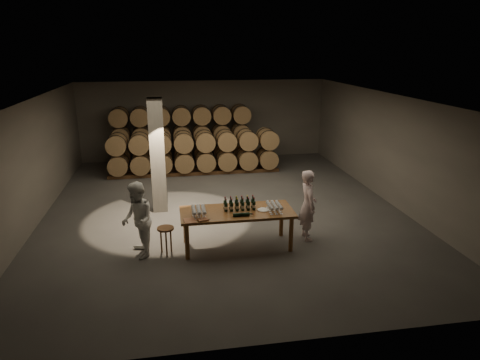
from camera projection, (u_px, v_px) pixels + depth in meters
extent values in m
plane|color=#4A4846|center=(223.00, 209.00, 12.44)|extent=(12.00, 12.00, 0.00)
plane|color=#605E59|center=(222.00, 97.00, 11.48)|extent=(12.00, 12.00, 0.00)
plane|color=#656057|center=(204.00, 120.00, 17.60)|extent=(10.00, 0.00, 10.00)
plane|color=#656057|center=(274.00, 253.00, 6.31)|extent=(10.00, 0.00, 10.00)
plane|color=#656057|center=(33.00, 163.00, 11.17)|extent=(0.00, 12.00, 12.00)
plane|color=#656057|center=(389.00, 148.00, 12.75)|extent=(0.00, 12.00, 12.00)
cube|color=#6A665C|center=(158.00, 156.00, 11.86)|extent=(0.40, 0.40, 3.20)
cylinder|color=brown|center=(187.00, 242.00, 9.37)|extent=(0.10, 0.10, 0.84)
cylinder|color=brown|center=(291.00, 234.00, 9.74)|extent=(0.10, 0.10, 0.84)
cylinder|color=brown|center=(185.00, 226.00, 10.18)|extent=(0.10, 0.10, 0.84)
cylinder|color=brown|center=(281.00, 220.00, 10.55)|extent=(0.10, 0.10, 0.84)
cube|color=brown|center=(237.00, 212.00, 9.82)|extent=(2.60, 1.10, 0.06)
cube|color=brown|center=(183.00, 164.00, 16.88)|extent=(5.48, 0.10, 0.12)
cube|color=brown|center=(183.00, 160.00, 17.44)|extent=(5.48, 0.10, 0.12)
cylinder|color=olive|center=(122.00, 155.00, 16.67)|extent=(0.70, 0.95, 0.70)
cylinder|color=black|center=(122.00, 156.00, 16.43)|extent=(0.73, 0.04, 0.73)
cylinder|color=black|center=(123.00, 153.00, 16.91)|extent=(0.73, 0.04, 0.73)
cylinder|color=olive|center=(143.00, 154.00, 16.79)|extent=(0.70, 0.95, 0.70)
cylinder|color=black|center=(142.00, 155.00, 16.55)|extent=(0.73, 0.04, 0.73)
cylinder|color=black|center=(143.00, 152.00, 17.04)|extent=(0.73, 0.04, 0.73)
cylinder|color=olive|center=(163.00, 153.00, 16.92)|extent=(0.70, 0.95, 0.70)
cylinder|color=black|center=(163.00, 155.00, 16.67)|extent=(0.73, 0.04, 0.73)
cylinder|color=black|center=(163.00, 152.00, 17.16)|extent=(0.73, 0.04, 0.73)
cylinder|color=olive|center=(183.00, 152.00, 17.04)|extent=(0.70, 0.95, 0.70)
cylinder|color=black|center=(183.00, 154.00, 16.79)|extent=(0.73, 0.04, 0.73)
cylinder|color=black|center=(182.00, 151.00, 17.28)|extent=(0.73, 0.04, 0.73)
cylinder|color=olive|center=(202.00, 152.00, 17.16)|extent=(0.70, 0.95, 0.70)
cylinder|color=black|center=(203.00, 153.00, 16.92)|extent=(0.73, 0.04, 0.73)
cylinder|color=black|center=(202.00, 150.00, 17.41)|extent=(0.73, 0.04, 0.73)
cylinder|color=olive|center=(222.00, 151.00, 17.28)|extent=(0.70, 0.95, 0.70)
cylinder|color=black|center=(222.00, 152.00, 17.04)|extent=(0.73, 0.04, 0.73)
cylinder|color=black|center=(221.00, 149.00, 17.53)|extent=(0.73, 0.04, 0.73)
cylinder|color=olive|center=(241.00, 150.00, 17.41)|extent=(0.70, 0.95, 0.70)
cylinder|color=black|center=(242.00, 152.00, 17.16)|extent=(0.73, 0.04, 0.73)
cylinder|color=black|center=(239.00, 149.00, 17.65)|extent=(0.73, 0.04, 0.73)
cylinder|color=olive|center=(121.00, 136.00, 16.45)|extent=(0.70, 0.95, 0.70)
cylinder|color=black|center=(120.00, 137.00, 16.20)|extent=(0.73, 0.04, 0.73)
cylinder|color=black|center=(121.00, 135.00, 16.69)|extent=(0.73, 0.04, 0.73)
cylinder|color=olive|center=(141.00, 135.00, 16.57)|extent=(0.70, 0.95, 0.70)
cylinder|color=black|center=(141.00, 137.00, 16.33)|extent=(0.73, 0.04, 0.73)
cylinder|color=black|center=(142.00, 134.00, 16.82)|extent=(0.73, 0.04, 0.73)
cylinder|color=olive|center=(162.00, 135.00, 16.69)|extent=(0.70, 0.95, 0.70)
cylinder|color=black|center=(162.00, 136.00, 16.45)|extent=(0.73, 0.04, 0.73)
cylinder|color=black|center=(162.00, 133.00, 16.94)|extent=(0.73, 0.04, 0.73)
cylinder|color=olive|center=(182.00, 134.00, 16.82)|extent=(0.70, 0.95, 0.70)
cylinder|color=black|center=(182.00, 135.00, 16.57)|extent=(0.73, 0.04, 0.73)
cylinder|color=black|center=(182.00, 133.00, 17.06)|extent=(0.73, 0.04, 0.73)
cylinder|color=olive|center=(202.00, 133.00, 16.94)|extent=(0.70, 0.95, 0.70)
cylinder|color=black|center=(202.00, 135.00, 16.69)|extent=(0.73, 0.04, 0.73)
cylinder|color=black|center=(201.00, 132.00, 17.18)|extent=(0.73, 0.04, 0.73)
cylinder|color=olive|center=(221.00, 133.00, 17.06)|extent=(0.70, 0.95, 0.70)
cylinder|color=black|center=(222.00, 134.00, 16.82)|extent=(0.73, 0.04, 0.73)
cylinder|color=black|center=(220.00, 132.00, 17.31)|extent=(0.73, 0.04, 0.73)
cylinder|color=olive|center=(241.00, 132.00, 17.19)|extent=(0.70, 0.95, 0.70)
cylinder|color=black|center=(242.00, 133.00, 16.94)|extent=(0.73, 0.04, 0.73)
cylinder|color=black|center=(239.00, 131.00, 17.43)|extent=(0.73, 0.04, 0.73)
cylinder|color=olive|center=(119.00, 117.00, 16.23)|extent=(0.70, 0.95, 0.70)
cylinder|color=black|center=(118.00, 118.00, 15.98)|extent=(0.73, 0.04, 0.73)
cylinder|color=black|center=(120.00, 116.00, 16.47)|extent=(0.73, 0.04, 0.73)
cylinder|color=olive|center=(140.00, 116.00, 16.35)|extent=(0.70, 0.95, 0.70)
cylinder|color=black|center=(140.00, 117.00, 16.10)|extent=(0.73, 0.04, 0.73)
cylinder|color=black|center=(141.00, 115.00, 16.59)|extent=(0.73, 0.04, 0.73)
cylinder|color=olive|center=(161.00, 116.00, 16.47)|extent=(0.70, 0.95, 0.70)
cylinder|color=black|center=(161.00, 117.00, 16.23)|extent=(0.73, 0.04, 0.73)
cylinder|color=black|center=(161.00, 115.00, 16.72)|extent=(0.73, 0.04, 0.73)
cylinder|color=olive|center=(181.00, 115.00, 16.60)|extent=(0.70, 0.95, 0.70)
cylinder|color=black|center=(181.00, 116.00, 16.35)|extent=(0.73, 0.04, 0.73)
cylinder|color=black|center=(181.00, 114.00, 16.84)|extent=(0.73, 0.04, 0.73)
cylinder|color=olive|center=(201.00, 115.00, 16.72)|extent=(0.70, 0.95, 0.70)
cylinder|color=black|center=(202.00, 116.00, 16.47)|extent=(0.73, 0.04, 0.73)
cylinder|color=black|center=(201.00, 114.00, 16.96)|extent=(0.73, 0.04, 0.73)
cylinder|color=olive|center=(221.00, 114.00, 16.84)|extent=(0.70, 0.95, 0.70)
cylinder|color=black|center=(222.00, 115.00, 16.60)|extent=(0.73, 0.04, 0.73)
cylinder|color=black|center=(220.00, 113.00, 17.09)|extent=(0.73, 0.04, 0.73)
cylinder|color=olive|center=(241.00, 114.00, 16.96)|extent=(0.70, 0.95, 0.70)
cylinder|color=black|center=(242.00, 115.00, 16.72)|extent=(0.73, 0.04, 0.73)
cylinder|color=black|center=(239.00, 113.00, 17.21)|extent=(0.73, 0.04, 0.73)
cube|color=brown|center=(196.00, 174.00, 15.62)|extent=(6.26, 0.10, 0.12)
cube|color=brown|center=(195.00, 169.00, 16.19)|extent=(6.26, 0.10, 0.12)
cylinder|color=olive|center=(119.00, 164.00, 15.35)|extent=(0.70, 0.95, 0.70)
cylinder|color=black|center=(118.00, 166.00, 15.11)|extent=(0.73, 0.04, 0.73)
cylinder|color=black|center=(119.00, 162.00, 15.60)|extent=(0.73, 0.04, 0.73)
cylinder|color=olive|center=(141.00, 163.00, 15.48)|extent=(0.70, 0.95, 0.70)
cylinder|color=black|center=(141.00, 165.00, 15.23)|extent=(0.73, 0.04, 0.73)
cylinder|color=black|center=(141.00, 161.00, 15.72)|extent=(0.73, 0.04, 0.73)
cylinder|color=olive|center=(163.00, 162.00, 15.60)|extent=(0.70, 0.95, 0.70)
cylinder|color=black|center=(163.00, 164.00, 15.35)|extent=(0.73, 0.04, 0.73)
cylinder|color=black|center=(163.00, 160.00, 15.84)|extent=(0.73, 0.04, 0.73)
cylinder|color=olive|center=(184.00, 161.00, 15.72)|extent=(0.70, 0.95, 0.70)
cylinder|color=black|center=(184.00, 163.00, 15.48)|extent=(0.73, 0.04, 0.73)
cylinder|color=black|center=(184.00, 159.00, 15.97)|extent=(0.73, 0.04, 0.73)
cylinder|color=olive|center=(205.00, 160.00, 15.84)|extent=(0.70, 0.95, 0.70)
cylinder|color=black|center=(206.00, 162.00, 15.60)|extent=(0.73, 0.04, 0.73)
cylinder|color=black|center=(205.00, 159.00, 16.09)|extent=(0.73, 0.04, 0.73)
cylinder|color=olive|center=(226.00, 159.00, 15.97)|extent=(0.70, 0.95, 0.70)
cylinder|color=black|center=(227.00, 161.00, 15.72)|extent=(0.73, 0.04, 0.73)
cylinder|color=black|center=(225.00, 158.00, 16.21)|extent=(0.73, 0.04, 0.73)
cylinder|color=olive|center=(247.00, 159.00, 16.09)|extent=(0.70, 0.95, 0.70)
cylinder|color=black|center=(248.00, 160.00, 15.84)|extent=(0.73, 0.04, 0.73)
cylinder|color=black|center=(245.00, 157.00, 16.33)|extent=(0.73, 0.04, 0.73)
cylinder|color=olive|center=(267.00, 158.00, 16.21)|extent=(0.70, 0.95, 0.70)
cylinder|color=black|center=(268.00, 159.00, 15.97)|extent=(0.73, 0.04, 0.73)
cylinder|color=black|center=(265.00, 156.00, 16.46)|extent=(0.73, 0.04, 0.73)
cylinder|color=olive|center=(117.00, 144.00, 15.13)|extent=(0.70, 0.95, 0.70)
cylinder|color=black|center=(116.00, 145.00, 14.89)|extent=(0.73, 0.04, 0.73)
cylinder|color=black|center=(118.00, 142.00, 15.38)|extent=(0.73, 0.04, 0.73)
cylinder|color=olive|center=(139.00, 143.00, 15.25)|extent=(0.70, 0.95, 0.70)
cylinder|color=black|center=(139.00, 145.00, 15.01)|extent=(0.73, 0.04, 0.73)
cylinder|color=black|center=(140.00, 142.00, 15.50)|extent=(0.73, 0.04, 0.73)
cylinder|color=olive|center=(162.00, 142.00, 15.38)|extent=(0.70, 0.95, 0.70)
cylinder|color=black|center=(162.00, 144.00, 15.13)|extent=(0.73, 0.04, 0.73)
cylinder|color=black|center=(162.00, 141.00, 15.62)|extent=(0.73, 0.04, 0.73)
cylinder|color=olive|center=(183.00, 142.00, 15.50)|extent=(0.70, 0.95, 0.70)
cylinder|color=black|center=(184.00, 143.00, 15.25)|extent=(0.73, 0.04, 0.73)
cylinder|color=black|center=(183.00, 140.00, 15.74)|extent=(0.73, 0.04, 0.73)
cylinder|color=olive|center=(205.00, 141.00, 15.62)|extent=(0.70, 0.95, 0.70)
cylinder|color=black|center=(205.00, 142.00, 15.38)|extent=(0.73, 0.04, 0.73)
cylinder|color=black|center=(204.00, 139.00, 15.87)|extent=(0.73, 0.04, 0.73)
cylinder|color=olive|center=(226.00, 140.00, 15.74)|extent=(0.70, 0.95, 0.70)
cylinder|color=black|center=(227.00, 141.00, 15.50)|extent=(0.73, 0.04, 0.73)
cylinder|color=black|center=(225.00, 139.00, 15.99)|extent=(0.73, 0.04, 0.73)
cylinder|color=olive|center=(247.00, 139.00, 15.87)|extent=(0.70, 0.95, 0.70)
cylinder|color=black|center=(248.00, 141.00, 15.62)|extent=(0.73, 0.04, 0.73)
cylinder|color=black|center=(246.00, 138.00, 16.11)|extent=(0.73, 0.04, 0.73)
cylinder|color=olive|center=(267.00, 139.00, 15.99)|extent=(0.70, 0.95, 0.70)
cylinder|color=black|center=(269.00, 140.00, 15.75)|extent=(0.73, 0.04, 0.73)
cylinder|color=black|center=(266.00, 137.00, 16.24)|extent=(0.73, 0.04, 0.73)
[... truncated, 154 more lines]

